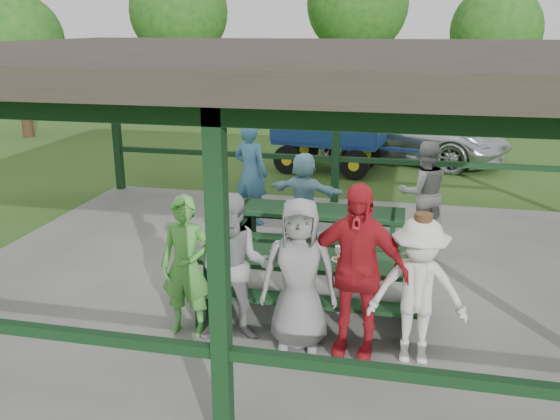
% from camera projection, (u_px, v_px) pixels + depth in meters
% --- Properties ---
extents(ground, '(90.00, 90.00, 0.00)m').
position_uv_depth(ground, '(302.00, 279.00, 8.78)').
color(ground, '#2D5019').
rests_on(ground, ground).
extents(concrete_slab, '(10.00, 8.00, 0.10)m').
position_uv_depth(concrete_slab, '(302.00, 276.00, 8.76)').
color(concrete_slab, slate).
rests_on(concrete_slab, ground).
extents(pavilion_structure, '(10.60, 8.60, 3.24)m').
position_uv_depth(pavilion_structure, '(304.00, 59.00, 7.83)').
color(pavilion_structure, black).
rests_on(pavilion_structure, concrete_slab).
extents(picnic_table_near, '(2.81, 1.39, 0.75)m').
position_uv_depth(picnic_table_near, '(308.00, 277.00, 7.43)').
color(picnic_table_near, black).
rests_on(picnic_table_near, concrete_slab).
extents(picnic_table_far, '(2.73, 1.39, 0.75)m').
position_uv_depth(picnic_table_far, '(316.00, 226.00, 9.34)').
color(picnic_table_far, black).
rests_on(picnic_table_far, concrete_slab).
extents(table_setting, '(2.47, 0.45, 0.10)m').
position_uv_depth(table_setting, '(307.00, 254.00, 7.36)').
color(table_setting, white).
rests_on(table_setting, picnic_table_near).
extents(contestant_green, '(0.62, 0.41, 1.68)m').
position_uv_depth(contestant_green, '(186.00, 266.00, 6.84)').
color(contestant_green, '#4C9E3D').
rests_on(contestant_green, concrete_slab).
extents(contestant_grey_left, '(0.98, 0.84, 1.76)m').
position_uv_depth(contestant_grey_left, '(235.00, 269.00, 6.68)').
color(contestant_grey_left, gray).
rests_on(contestant_grey_left, concrete_slab).
extents(contestant_grey_mid, '(0.91, 0.65, 1.75)m').
position_uv_depth(contestant_grey_mid, '(299.00, 274.00, 6.54)').
color(contestant_grey_mid, gray).
rests_on(contestant_grey_mid, concrete_slab).
extents(contestant_red, '(1.21, 0.64, 1.96)m').
position_uv_depth(contestant_red, '(355.00, 271.00, 6.36)').
color(contestant_red, red).
rests_on(contestant_red, concrete_slab).
extents(contestant_white_fedora, '(1.08, 0.66, 1.68)m').
position_uv_depth(contestant_white_fedora, '(418.00, 291.00, 6.25)').
color(contestant_white_fedora, silver).
rests_on(contestant_white_fedora, concrete_slab).
extents(spectator_lblue, '(1.42, 0.72, 1.46)m').
position_uv_depth(spectator_lblue, '(304.00, 194.00, 10.14)').
color(spectator_lblue, '#88BED2').
rests_on(spectator_lblue, concrete_slab).
extents(spectator_blue, '(0.80, 0.66, 1.88)m').
position_uv_depth(spectator_blue, '(251.00, 173.00, 10.70)').
color(spectator_blue, teal).
rests_on(spectator_blue, concrete_slab).
extents(spectator_grey, '(1.00, 0.88, 1.72)m').
position_uv_depth(spectator_grey, '(423.00, 193.00, 9.76)').
color(spectator_grey, gray).
rests_on(spectator_grey, concrete_slab).
extents(pickup_truck, '(5.77, 4.09, 1.46)m').
position_uv_depth(pickup_truck, '(411.00, 134.00, 16.33)').
color(pickup_truck, silver).
rests_on(pickup_truck, ground).
extents(farm_trailer, '(3.71, 1.92, 1.29)m').
position_uv_depth(farm_trailer, '(329.00, 146.00, 15.15)').
color(farm_trailer, navy).
rests_on(farm_trailer, ground).
extents(tree_far_left, '(3.85, 3.85, 6.01)m').
position_uv_depth(tree_far_left, '(179.00, 12.00, 23.30)').
color(tree_far_left, '#302113').
rests_on(tree_far_left, ground).
extents(tree_left, '(4.15, 4.15, 6.49)m').
position_uv_depth(tree_left, '(357.00, 4.00, 24.21)').
color(tree_left, '#302113').
rests_on(tree_left, ground).
extents(tree_mid, '(3.20, 3.20, 5.00)m').
position_uv_depth(tree_mid, '(496.00, 31.00, 21.10)').
color(tree_mid, '#302113').
rests_on(tree_mid, ground).
extents(tree_edge_left, '(2.95, 2.95, 4.61)m').
position_uv_depth(tree_edge_left, '(17.00, 41.00, 18.98)').
color(tree_edge_left, '#302113').
rests_on(tree_edge_left, ground).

